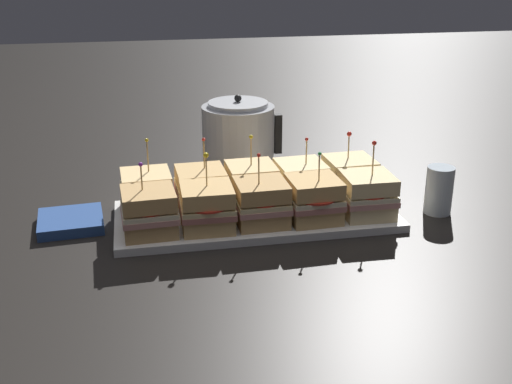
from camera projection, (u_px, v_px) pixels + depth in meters
ground_plane at (256, 220)px, 1.48m from camera, size 6.00×6.00×0.00m
serving_platter at (256, 216)px, 1.48m from camera, size 0.64×0.27×0.02m
sandwich_front_far_left at (149, 212)px, 1.36m from camera, size 0.12×0.12×0.16m
sandwich_front_left at (207, 207)px, 1.38m from camera, size 0.12×0.12×0.17m
sandwich_front_center at (260, 203)px, 1.40m from camera, size 0.12×0.12×0.16m
sandwich_front_right at (314, 199)px, 1.42m from camera, size 0.12×0.12×0.16m
sandwich_front_far_right at (367, 195)px, 1.45m from camera, size 0.12×0.12×0.18m
sandwich_back_far_left at (147, 192)px, 1.47m from camera, size 0.12×0.12×0.17m
sandwich_back_left at (201, 188)px, 1.49m from camera, size 0.12×0.12×0.17m
sandwich_back_center at (252, 184)px, 1.51m from camera, size 0.12×0.12×0.17m
sandwich_back_right at (300, 181)px, 1.54m from camera, size 0.12×0.12×0.16m
sandwich_back_far_right at (349, 178)px, 1.55m from camera, size 0.12×0.12×0.16m
kettle_steel at (239, 137)px, 1.77m from camera, size 0.22×0.20×0.22m
drinking_glass at (439, 190)px, 1.50m from camera, size 0.06×0.06×0.11m
napkin_stack at (71, 221)px, 1.44m from camera, size 0.15×0.15×0.02m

